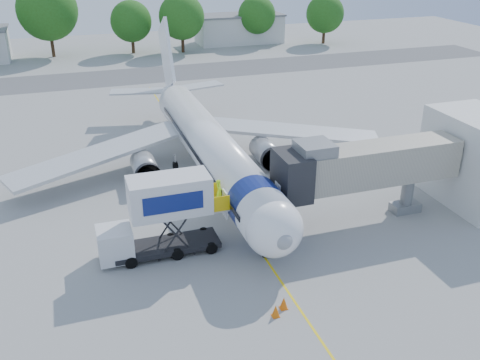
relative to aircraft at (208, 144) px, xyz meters
name	(u,v)px	position (x,y,z in m)	size (l,w,h in m)	color
ground	(223,195)	(0.00, -4.12, -2.95)	(160.00, 160.00, 0.00)	#9B9B99
guidance_line	(223,195)	(0.00, -4.12, -2.94)	(0.15, 70.00, 0.01)	yellow
taxiway_strip	(142,75)	(0.00, 37.88, -2.94)	(120.00, 10.00, 0.01)	#59595B
aircraft	(208,144)	(0.00, 0.00, 0.00)	(34.17, 37.73, 11.35)	white
jet_bridge	(358,167)	(7.99, -11.12, 1.39)	(13.90, 3.20, 6.60)	#ABA592
terminal_stub	(477,160)	(18.50, -11.12, 0.55)	(5.00, 8.00, 7.00)	silver
catering_hiloader	(161,217)	(-6.27, -11.12, -0.19)	(8.50, 2.44, 5.50)	black
safety_cone_a	(284,303)	(-0.84, -18.98, -2.58)	(0.48, 0.48, 0.76)	#DF600B
safety_cone_b	(276,311)	(-1.54, -19.48, -2.60)	(0.46, 0.46, 0.73)	#DF600B
outbuilding_right	(239,28)	(22.00, 57.88, -0.29)	(16.40, 7.40, 5.30)	silver
tree_c	(47,10)	(-12.17, 55.76, 4.71)	(9.89, 9.89, 12.61)	#382314
tree_d	(131,21)	(1.22, 54.40, 2.50)	(7.04, 7.04, 8.98)	#382314
tree_e	(182,17)	(9.69, 52.44, 3.15)	(7.88, 7.88, 10.04)	#382314
tree_f	(257,15)	(24.54, 55.16, 2.44)	(6.96, 6.96, 8.87)	#382314
tree_g	(325,14)	(37.06, 52.08, 2.51)	(7.06, 7.06, 9.00)	#382314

